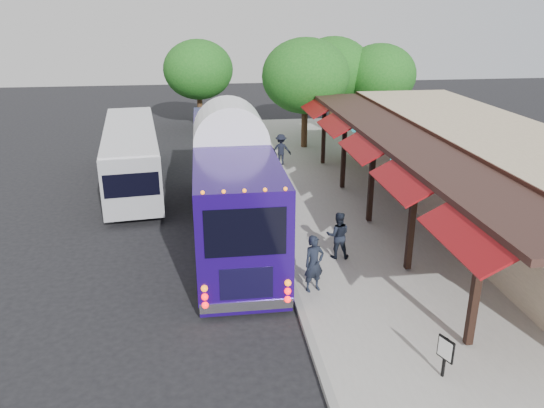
{
  "coord_description": "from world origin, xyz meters",
  "views": [
    {
      "loc": [
        -2.4,
        -14.18,
        7.93
      ],
      "look_at": [
        -0.23,
        2.07,
        1.8
      ],
      "focal_mm": 35.0,
      "sensor_mm": 36.0,
      "label": 1
    }
  ],
  "objects_px": {
    "city_bus": "(132,154)",
    "ped_b": "(338,235)",
    "coach_bus": "(231,179)",
    "ped_a": "(314,264)",
    "ped_d": "(281,150)",
    "ped_c": "(266,156)",
    "sign_board": "(445,351)"
  },
  "relations": [
    {
      "from": "city_bus",
      "to": "ped_b",
      "type": "xyz_separation_m",
      "value": [
        7.51,
        -8.94,
        -0.6
      ]
    },
    {
      "from": "coach_bus",
      "to": "ped_b",
      "type": "relative_size",
      "value": 7.7
    },
    {
      "from": "city_bus",
      "to": "ped_a",
      "type": "relative_size",
      "value": 6.19
    },
    {
      "from": "coach_bus",
      "to": "city_bus",
      "type": "height_order",
      "value": "coach_bus"
    },
    {
      "from": "ped_b",
      "to": "ped_d",
      "type": "distance_m",
      "value": 11.09
    },
    {
      "from": "ped_b",
      "to": "ped_d",
      "type": "height_order",
      "value": "ped_d"
    },
    {
      "from": "city_bus",
      "to": "ped_a",
      "type": "height_order",
      "value": "city_bus"
    },
    {
      "from": "coach_bus",
      "to": "ped_c",
      "type": "relative_size",
      "value": 6.28
    },
    {
      "from": "coach_bus",
      "to": "ped_c",
      "type": "distance_m",
      "value": 6.77
    },
    {
      "from": "ped_c",
      "to": "sign_board",
      "type": "relative_size",
      "value": 1.95
    },
    {
      "from": "ped_c",
      "to": "sign_board",
      "type": "xyz_separation_m",
      "value": [
        2.08,
        -15.49,
        -0.3
      ]
    },
    {
      "from": "city_bus",
      "to": "ped_c",
      "type": "relative_size",
      "value": 5.46
    },
    {
      "from": "ped_d",
      "to": "ped_b",
      "type": "bearing_deg",
      "value": 100.19
    },
    {
      "from": "city_bus",
      "to": "ped_d",
      "type": "xyz_separation_m",
      "value": [
        7.3,
        2.14,
        -0.59
      ]
    },
    {
      "from": "ped_d",
      "to": "ped_a",
      "type": "bearing_deg",
      "value": 94.68
    },
    {
      "from": "sign_board",
      "to": "ped_d",
      "type": "bearing_deg",
      "value": 71.5
    },
    {
      "from": "ped_b",
      "to": "sign_board",
      "type": "relative_size",
      "value": 1.59
    },
    {
      "from": "ped_b",
      "to": "sign_board",
      "type": "height_order",
      "value": "ped_b"
    },
    {
      "from": "city_bus",
      "to": "ped_d",
      "type": "height_order",
      "value": "city_bus"
    },
    {
      "from": "coach_bus",
      "to": "ped_a",
      "type": "bearing_deg",
      "value": -67.57
    },
    {
      "from": "ped_a",
      "to": "ped_b",
      "type": "bearing_deg",
      "value": 39.84
    },
    {
      "from": "ped_d",
      "to": "sign_board",
      "type": "xyz_separation_m",
      "value": [
        1.07,
        -17.27,
        -0.13
      ]
    },
    {
      "from": "ped_a",
      "to": "ped_b",
      "type": "distance_m",
      "value": 2.36
    },
    {
      "from": "ped_c",
      "to": "sign_board",
      "type": "height_order",
      "value": "ped_c"
    },
    {
      "from": "city_bus",
      "to": "sign_board",
      "type": "bearing_deg",
      "value": -67.54
    },
    {
      "from": "sign_board",
      "to": "city_bus",
      "type": "bearing_deg",
      "value": 96.9
    },
    {
      "from": "ped_b",
      "to": "sign_board",
      "type": "xyz_separation_m",
      "value": [
        0.86,
        -6.19,
        -0.12
      ]
    },
    {
      "from": "ped_b",
      "to": "ped_c",
      "type": "xyz_separation_m",
      "value": [
        -1.22,
        9.3,
        0.18
      ]
    },
    {
      "from": "ped_c",
      "to": "ped_d",
      "type": "height_order",
      "value": "ped_c"
    },
    {
      "from": "coach_bus",
      "to": "sign_board",
      "type": "xyz_separation_m",
      "value": [
        4.13,
        -9.11,
        -1.26
      ]
    },
    {
      "from": "ped_b",
      "to": "sign_board",
      "type": "distance_m",
      "value": 6.25
    },
    {
      "from": "ped_a",
      "to": "ped_c",
      "type": "xyz_separation_m",
      "value": [
        -0.0,
        11.32,
        0.11
      ]
    }
  ]
}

